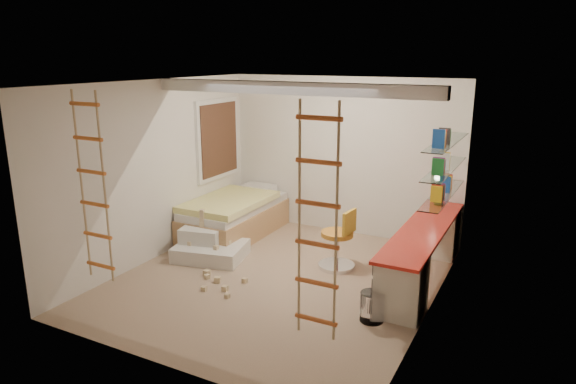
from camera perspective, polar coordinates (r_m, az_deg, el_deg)
The scene contains 15 objects.
floor at distance 7.02m, azimuth -1.14°, elevation -9.68°, with size 4.50×4.50×0.00m, color #9A7C63.
ceiling_beam at distance 6.65m, azimuth 0.00°, elevation 11.47°, with size 4.00×0.18×0.16m, color white.
window_frame at distance 8.81m, azimuth -7.85°, elevation 5.84°, with size 0.06×1.15×1.35m, color white.
window_blind at distance 8.78m, azimuth -7.63°, elevation 5.83°, with size 0.02×1.00×1.20m, color #4C2D1E.
rope_ladder_left at distance 6.02m, azimuth -20.85°, elevation 0.41°, with size 0.41×0.04×2.13m, color orange, non-canonical shape.
rope_ladder_right at distance 4.44m, azimuth 3.29°, elevation -3.60°, with size 0.41×0.04×2.13m, color #BF4820, non-canonical shape.
waste_bin at distance 6.02m, azimuth 9.31°, elevation -12.48°, with size 0.27×0.27×0.34m, color white.
desk at distance 7.06m, azimuth 14.72°, elevation -6.47°, with size 0.56×2.80×0.75m.
shelves at distance 6.98m, azimuth 17.03°, elevation 2.51°, with size 0.25×1.80×0.71m.
bed at distance 8.60m, azimuth -5.93°, elevation -2.69°, with size 1.02×2.00×0.69m.
task_lamp at distance 7.76m, azimuth 16.35°, elevation 1.02°, with size 0.14×0.36×0.57m.
swivel_chair at distance 7.28m, azimuth 5.64°, elevation -6.06°, with size 0.57×0.57×0.87m.
play_platform at distance 7.78m, azimuth -8.81°, elevation -5.97°, with size 1.13×0.96×0.44m.
toy_blocks at distance 7.25m, azimuth -8.40°, elevation -7.11°, with size 1.25×1.16×0.71m.
books at distance 6.97m, azimuth 17.07°, elevation 3.03°, with size 0.14×0.70×0.92m.
Camera 1 is at (3.06, -5.60, 2.93)m, focal length 32.00 mm.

